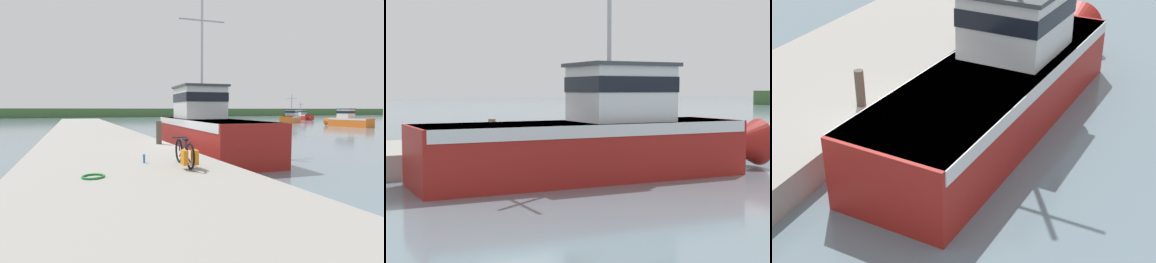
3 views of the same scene
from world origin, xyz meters
The scene contains 4 objects.
ground_plane centered at (0.00, 0.00, 0.00)m, with size 320.00×320.00×0.00m, color slate.
dock_pier centered at (-3.96, 0.00, 0.41)m, with size 5.61×80.00×0.82m, color gray.
fishing_boat_main centered at (1.54, 2.70, 1.36)m, with size 3.84×12.79×8.46m.
mooring_post centered at (-1.70, 0.27, 1.33)m, with size 0.25×0.25×1.02m, color #51473D.
Camera 2 is at (17.28, -7.65, 2.88)m, focal length 55.00 mm.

